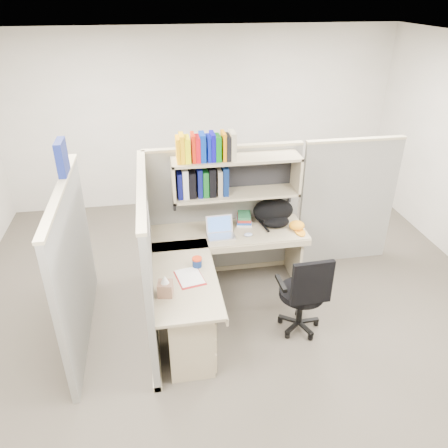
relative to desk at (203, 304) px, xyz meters
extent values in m
plane|color=#322E27|center=(0.41, 0.29, -0.44)|extent=(6.00, 6.00, 0.00)
plane|color=#B9B4A7|center=(0.41, 3.29, 0.91)|extent=(6.00, 0.00, 6.00)
plane|color=white|center=(0.41, 0.29, 2.26)|extent=(6.00, 6.00, 0.00)
cube|color=slate|center=(0.41, 1.19, 0.36)|extent=(1.80, 0.06, 1.60)
cube|color=tan|center=(0.41, 1.19, 1.18)|extent=(1.80, 0.08, 0.03)
cube|color=slate|center=(-0.49, 0.29, 0.36)|extent=(0.06, 1.80, 1.60)
cube|color=tan|center=(-0.49, 0.29, 1.18)|extent=(0.08, 1.80, 0.03)
cube|color=slate|center=(-1.19, 0.29, 0.36)|extent=(0.06, 1.80, 1.60)
cube|color=slate|center=(1.96, 1.19, 0.36)|extent=(1.20, 0.06, 1.60)
cube|color=navy|center=(-1.19, 0.64, 1.35)|extent=(0.07, 0.27, 0.32)
cube|color=white|center=(-0.46, 0.44, 0.76)|extent=(0.00, 0.21, 0.28)
cube|color=tan|center=(0.51, 0.99, 1.11)|extent=(1.40, 0.34, 0.03)
cube|color=tan|center=(0.51, 0.99, 0.70)|extent=(1.40, 0.34, 0.03)
cube|color=tan|center=(-0.18, 0.99, 0.90)|extent=(0.03, 0.34, 0.44)
cube|color=tan|center=(1.19, 0.99, 0.90)|extent=(0.03, 0.34, 0.44)
cube|color=black|center=(0.51, 1.15, 0.90)|extent=(1.38, 0.01, 0.41)
cube|color=#EA9C04|center=(-0.11, 0.97, 1.25)|extent=(0.03, 0.20, 0.26)
cube|color=#FAB405|center=(-0.07, 0.97, 1.27)|extent=(0.05, 0.20, 0.29)
cube|color=#F2F005|center=(-0.02, 0.97, 1.25)|extent=(0.06, 0.20, 0.26)
cube|color=red|center=(0.05, 0.97, 1.27)|extent=(0.04, 0.20, 0.29)
cube|color=red|center=(0.09, 0.97, 1.25)|extent=(0.05, 0.20, 0.26)
cube|color=#052A9A|center=(0.14, 0.97, 1.27)|extent=(0.06, 0.20, 0.29)
cube|color=#0515A4|center=(0.21, 0.97, 1.25)|extent=(0.04, 0.20, 0.26)
cube|color=#090596|center=(0.25, 0.97, 1.27)|extent=(0.04, 0.20, 0.29)
cube|color=#08710E|center=(0.30, 0.97, 1.25)|extent=(0.06, 0.20, 0.26)
cube|color=orange|center=(0.36, 0.97, 1.27)|extent=(0.04, 0.20, 0.29)
cube|color=black|center=(0.41, 0.97, 1.25)|extent=(0.05, 0.20, 0.26)
cube|color=tan|center=(0.46, 0.97, 1.27)|extent=(0.06, 0.20, 0.29)
cube|color=#070A48|center=(-0.11, 1.01, 0.86)|extent=(0.05, 0.24, 0.29)
cube|color=silver|center=(-0.05, 1.01, 0.87)|extent=(0.06, 0.24, 0.32)
cube|color=black|center=(0.02, 1.01, 0.86)|extent=(0.07, 0.24, 0.29)
cube|color=#080E53|center=(0.10, 1.01, 0.87)|extent=(0.05, 0.24, 0.32)
cube|color=#0A4A17|center=(0.17, 1.01, 0.86)|extent=(0.06, 0.24, 0.29)
cube|color=black|center=(0.24, 1.01, 0.87)|extent=(0.07, 0.24, 0.32)
cube|color=gray|center=(0.32, 1.01, 0.86)|extent=(0.05, 0.24, 0.29)
cube|color=#081D52|center=(0.38, 1.01, 0.87)|extent=(0.06, 0.24, 0.32)
cube|color=tan|center=(0.41, 0.86, 0.28)|extent=(1.74, 0.60, 0.03)
cube|color=tan|center=(-0.16, 0.09, 0.28)|extent=(0.60, 1.34, 0.03)
cube|color=tan|center=(0.41, 0.56, 0.24)|extent=(1.74, 0.02, 0.07)
cube|color=tan|center=(0.14, 0.09, 0.24)|extent=(0.02, 1.34, 0.07)
cube|color=tan|center=(-0.16, -0.26, -0.10)|extent=(0.40, 0.55, 0.68)
cube|color=tan|center=(0.05, -0.26, 0.10)|extent=(0.02, 0.50, 0.16)
cube|color=tan|center=(0.05, -0.26, -0.08)|extent=(0.02, 0.50, 0.16)
cube|color=tan|center=(0.05, -0.26, -0.30)|extent=(0.02, 0.50, 0.22)
cube|color=#B2B2B7|center=(0.06, -0.26, 0.10)|extent=(0.01, 0.12, 0.01)
cube|color=tan|center=(1.21, 0.89, -0.09)|extent=(0.03, 0.55, 0.70)
cylinder|color=navy|center=(-0.02, 0.23, 0.33)|extent=(0.09, 0.09, 0.08)
cylinder|color=red|center=(-0.02, 0.23, 0.38)|extent=(0.10, 0.10, 0.02)
ellipsoid|color=#9AADDB|center=(0.60, 0.73, 0.31)|extent=(0.10, 0.07, 0.04)
cylinder|color=white|center=(0.40, 1.02, 0.34)|extent=(0.08, 0.08, 0.09)
cylinder|color=black|center=(0.99, -0.03, 0.03)|extent=(0.46, 0.46, 0.07)
cube|color=black|center=(1.00, -0.23, 0.30)|extent=(0.40, 0.06, 0.46)
cylinder|color=black|center=(0.99, -0.03, -0.16)|extent=(0.06, 0.06, 0.40)
cylinder|color=black|center=(0.99, -0.03, -0.39)|extent=(0.44, 0.44, 0.10)
cube|color=black|center=(0.77, -0.03, 0.18)|extent=(0.05, 0.26, 0.04)
cube|color=black|center=(1.22, -0.02, 0.18)|extent=(0.05, 0.26, 0.04)
camera|label=1|loc=(-0.36, -3.35, 2.73)|focal=35.00mm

